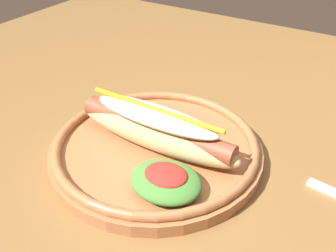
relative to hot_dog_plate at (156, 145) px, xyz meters
name	(u,v)px	position (x,y,z in m)	size (l,w,h in m)	color
dining_table	(240,168)	(0.06, 0.15, -0.12)	(1.35, 0.87, 0.74)	olive
hot_dog_plate	(156,145)	(0.00, 0.00, 0.00)	(0.28, 0.28, 0.08)	#B77042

